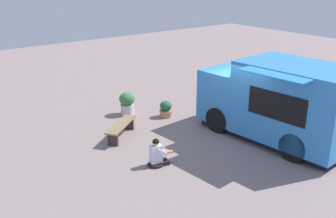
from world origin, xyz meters
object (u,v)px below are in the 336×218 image
person_customer (157,155)px  planter_flowering_far (166,109)px  plaza_bench (121,127)px  food_truck (279,103)px  planter_flowering_near (127,103)px

person_customer → planter_flowering_far: bearing=-130.6°
person_customer → plaza_bench: (-0.21, -2.34, 0.04)m
food_truck → planter_flowering_near: 5.67m
food_truck → person_customer: food_truck is taller
planter_flowering_near → food_truck: bearing=118.7°
planter_flowering_near → person_customer: bearing=69.7°
person_customer → plaza_bench: bearing=-95.0°
food_truck → planter_flowering_near: food_truck is taller
planter_flowering_near → planter_flowering_far: planter_flowering_near is taller
planter_flowering_far → planter_flowering_near: bearing=-47.6°
person_customer → planter_flowering_near: planter_flowering_near is taller
person_customer → planter_flowering_near: bearing=-110.3°
food_truck → person_customer: (4.20, -0.87, -0.92)m
food_truck → planter_flowering_far: (1.68, -3.81, -0.94)m
food_truck → person_customer: 4.39m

